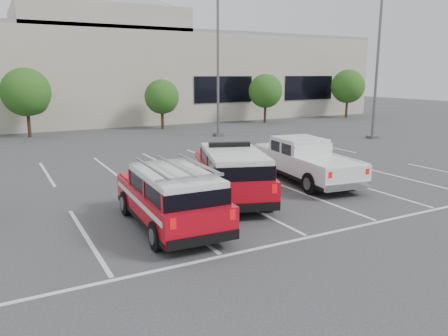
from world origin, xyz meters
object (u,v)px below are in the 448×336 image
object	(u,v)px
tree_mid_right	(163,98)
tree_far_right	(348,88)
convention_building	(76,70)
light_pole_mid	(218,62)
white_pickup	(305,164)
light_pole_right	(377,62)
fire_chief_suv	(232,176)
tree_mid_left	(27,94)
ladder_suv	(171,201)
tree_right	(266,92)

from	to	relation	value
tree_mid_right	tree_far_right	bearing A→B (deg)	0.00
convention_building	light_pole_mid	size ratio (longest dim) A/B	5.86
convention_building	white_pickup	bearing A→B (deg)	-82.65
light_pole_right	fire_chief_suv	distance (m)	18.59
convention_building	light_pole_mid	world-z (taller)	convention_building
light_pole_right	white_pickup	bearing A→B (deg)	-147.64
convention_building	fire_chief_suv	world-z (taller)	convention_building
convention_building	white_pickup	size ratio (longest dim) A/B	10.05
convention_building	tree_mid_left	bearing A→B (deg)	-117.40
fire_chief_suv	ladder_suv	distance (m)	3.56
white_pickup	tree_right	bearing A→B (deg)	67.35
tree_mid_left	white_pickup	distance (m)	21.70
light_pole_mid	fire_chief_suv	world-z (taller)	light_pole_mid
light_pole_right	ladder_suv	bearing A→B (deg)	-151.60
ladder_suv	light_pole_mid	bearing A→B (deg)	60.66
tree_right	fire_chief_suv	distance (m)	25.50
tree_mid_left	light_pole_mid	size ratio (longest dim) A/B	0.47
convention_building	light_pole_right	bearing A→B (deg)	-54.11
light_pole_right	tree_far_right	bearing A→B (deg)	52.96
tree_far_right	fire_chief_suv	world-z (taller)	tree_far_right
white_pickup	ladder_suv	world-z (taller)	ladder_suv
tree_mid_right	tree_right	size ratio (longest dim) A/B	0.90
fire_chief_suv	ladder_suv	bearing A→B (deg)	-130.00
tree_far_right	convention_building	bearing A→B (deg)	158.49
ladder_suv	tree_mid_right	bearing A→B (deg)	72.30
convention_building	light_pole_mid	distance (m)	17.27
fire_chief_suv	tree_right	bearing A→B (deg)	72.40
tree_mid_right	ladder_suv	bearing A→B (deg)	-109.96
light_pole_right	ladder_suv	distance (m)	22.07
white_pickup	ladder_suv	xyz separation A→B (m)	(-7.01, -2.67, 0.08)
tree_right	light_pole_mid	distance (m)	10.38
convention_building	light_pole_right	world-z (taller)	convention_building
tree_right	tree_far_right	size ratio (longest dim) A/B	0.91
tree_right	tree_mid_left	bearing A→B (deg)	180.00
convention_building	tree_far_right	bearing A→B (deg)	-21.51
convention_building	ladder_suv	size ratio (longest dim) A/B	11.90
light_pole_right	white_pickup	distance (m)	14.91
tree_mid_right	tree_mid_left	bearing A→B (deg)	180.00
tree_mid_right	light_pole_right	xyz separation A→B (m)	(10.91, -12.05, 2.68)
convention_building	tree_far_right	world-z (taller)	convention_building
light_pole_right	ladder_suv	size ratio (longest dim) A/B	2.03
tree_mid_right	convention_building	bearing A→B (deg)	116.57
tree_mid_right	fire_chief_suv	size ratio (longest dim) A/B	0.67
convention_building	light_pole_mid	bearing A→B (deg)	-66.74
tree_right	white_pickup	distance (m)	22.67
tree_mid_right	tree_far_right	xyz separation A→B (m)	(20.00, 0.00, 0.54)
white_pickup	fire_chief_suv	bearing A→B (deg)	-161.42
tree_mid_right	light_pole_mid	xyz separation A→B (m)	(1.91, -6.05, 2.68)
tree_mid_left	ladder_suv	world-z (taller)	tree_mid_left
tree_right	fire_chief_suv	world-z (taller)	tree_right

